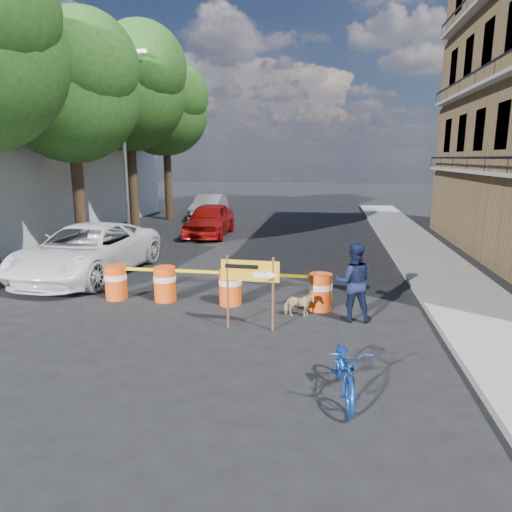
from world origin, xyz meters
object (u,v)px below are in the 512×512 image
(barrel_mid_left, at_px, (165,283))
(barrel_far_right, at_px, (320,291))
(dog, at_px, (299,305))
(barrel_mid_right, at_px, (230,286))
(detour_sign, at_px, (257,277))
(bicycle, at_px, (347,343))
(sedan_red, at_px, (210,220))
(barrel_far_left, at_px, (116,281))
(suv_white, at_px, (87,251))
(pedestrian, at_px, (353,282))
(sedan_silver, at_px, (209,207))

(barrel_mid_left, height_order, barrel_far_right, same)
(dog, bearing_deg, barrel_mid_left, 76.31)
(barrel_mid_right, height_order, detour_sign, detour_sign)
(bicycle, bearing_deg, dog, 99.09)
(barrel_far_right, relative_size, detour_sign, 0.56)
(detour_sign, distance_m, bicycle, 3.14)
(barrel_mid_right, distance_m, detour_sign, 2.00)
(sedan_red, bearing_deg, barrel_far_left, -91.30)
(suv_white, bearing_deg, pedestrian, -16.12)
(barrel_far_left, height_order, suv_white, suv_white)
(barrel_mid_left, bearing_deg, bicycle, -43.65)
(bicycle, bearing_deg, suv_white, 134.93)
(detour_sign, distance_m, dog, 1.56)
(barrel_mid_right, distance_m, sedan_silver, 16.75)
(dog, bearing_deg, sedan_silver, 18.93)
(detour_sign, bearing_deg, sedan_red, 111.80)
(barrel_far_right, height_order, pedestrian, pedestrian)
(detour_sign, bearing_deg, pedestrian, 26.98)
(suv_white, bearing_deg, barrel_far_right, -13.53)
(pedestrian, bearing_deg, dog, -5.58)
(barrel_far_right, distance_m, sedan_silver, 17.58)
(barrel_far_left, height_order, detour_sign, detour_sign)
(bicycle, bearing_deg, barrel_mid_left, 130.61)
(dog, relative_size, suv_white, 0.12)
(pedestrian, xyz_separation_m, bicycle, (-0.28, -3.50, -0.02))
(barrel_far_left, xyz_separation_m, sedan_silver, (-1.65, 16.06, 0.26))
(barrel_mid_left, bearing_deg, pedestrian, -8.93)
(barrel_mid_right, bearing_deg, sedan_red, 107.33)
(barrel_far_left, height_order, barrel_mid_right, same)
(sedan_red, bearing_deg, dog, -67.12)
(barrel_far_right, height_order, sedan_red, sedan_red)
(sedan_red, bearing_deg, sedan_silver, 103.05)
(barrel_far_left, bearing_deg, sedan_red, 90.42)
(bicycle, relative_size, sedan_red, 0.39)
(detour_sign, height_order, sedan_silver, detour_sign)
(barrel_mid_right, distance_m, sedan_red, 10.56)
(barrel_far_left, distance_m, sedan_silver, 16.15)
(sedan_red, bearing_deg, detour_sign, -72.56)
(bicycle, xyz_separation_m, dog, (-0.94, 3.54, -0.59))
(barrel_mid_right, distance_m, dog, 1.90)
(barrel_far_right, relative_size, sedan_red, 0.20)
(barrel_far_left, distance_m, pedestrian, 6.11)
(barrel_far_left, xyz_separation_m, bicycle, (5.78, -4.20, 0.41))
(barrel_mid_right, bearing_deg, suv_white, 156.95)
(pedestrian, height_order, bicycle, pedestrian)
(barrel_far_right, bearing_deg, sedan_red, 118.00)
(barrel_far_left, distance_m, detour_sign, 4.37)
(barrel_far_left, xyz_separation_m, detour_sign, (3.99, -1.63, 0.70))
(pedestrian, distance_m, sedan_red, 12.39)
(dog, bearing_deg, bicycle, -167.46)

